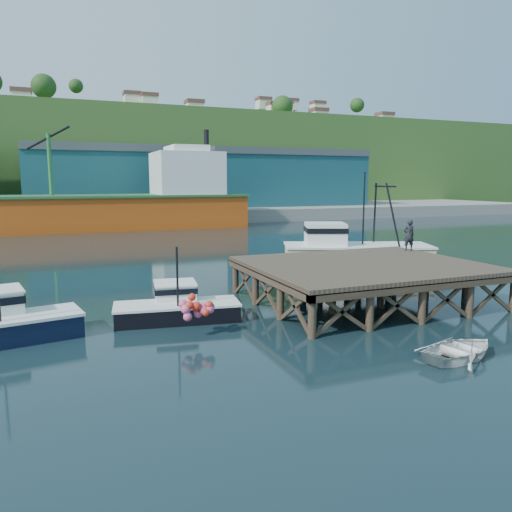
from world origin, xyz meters
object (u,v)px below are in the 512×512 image
boat_black (177,306)px  trawler (354,249)px  dockworker (409,235)px  dinghy (461,349)px

boat_black → trawler: trawler is taller
trawler → dockworker: trawler is taller
dinghy → dockworker: 14.17m
dinghy → dockworker: (7.13, 11.93, 2.76)m
boat_black → dinghy: 12.50m
trawler → dockworker: (0.27, -5.73, 1.63)m
boat_black → dinghy: bearing=-38.4°
dinghy → dockworker: size_ratio=1.73×
dockworker → dinghy: bearing=73.9°
boat_black → dockworker: (15.65, 2.77, 2.45)m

